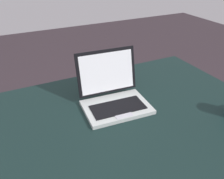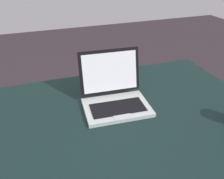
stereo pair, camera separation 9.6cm
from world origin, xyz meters
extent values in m
cube|color=black|center=(0.00, 0.00, 0.72)|extent=(1.38, 0.84, 0.03)
cylinder|color=black|center=(0.63, 0.36, 0.35)|extent=(0.06, 0.06, 0.70)
cube|color=#B9C0BD|center=(0.07, 0.05, 0.75)|extent=(0.29, 0.21, 0.02)
cube|color=black|center=(0.07, 0.04, 0.76)|extent=(0.24, 0.12, 0.00)
cube|color=#B6B5C0|center=(0.07, -0.02, 0.76)|extent=(0.07, 0.04, 0.00)
cube|color=black|center=(0.08, 0.17, 0.87)|extent=(0.28, 0.07, 0.19)
cube|color=white|center=(0.08, 0.16, 0.86)|extent=(0.25, 0.06, 0.17)
cube|color=#4CF259|center=(0.08, 0.16, 0.85)|extent=(0.23, 0.02, 0.01)
camera|label=1|loc=(-0.31, -0.69, 1.33)|focal=37.76mm
camera|label=2|loc=(-0.22, -0.73, 1.33)|focal=37.76mm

